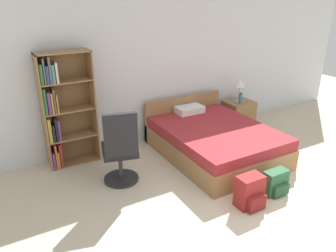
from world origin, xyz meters
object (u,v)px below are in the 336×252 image
Objects in this scene: nightstand at (238,114)px; table_lamp at (240,84)px; bookshelf at (62,110)px; backpack_red at (250,192)px; backpack_green at (276,183)px; water_bottle at (240,99)px; office_chair at (120,151)px; bed at (213,139)px.

table_lamp is at bearing -161.28° from nightstand.
nightstand is 1.16× the size of table_lamp.
bookshelf reaches higher than backpack_red.
table_lamp is 2.79m from backpack_red.
nightstand is 1.59× the size of backpack_green.
backpack_green is at bearing -118.29° from water_bottle.
nightstand is at bearing 18.72° from table_lamp.
nightstand is at bearing -2.05° from bookshelf.
water_bottle reaches higher than backpack_green.
office_chair is at bearing -163.22° from nightstand.
bed is 1.72m from office_chair.
nightstand is 1.28× the size of backpack_red.
water_bottle is at bearing -127.64° from nightstand.
table_lamp is at bearing 32.12° from bed.
bookshelf reaches higher than backpack_green.
water_bottle is (3.32, -0.24, -0.28)m from bookshelf.
water_bottle is at bearing -4.08° from bookshelf.
bookshelf is at bearing 177.67° from table_lamp.
table_lamp is 2.50m from backpack_green.
bed reaches higher than water_bottle.
bed is 1.41m from nightstand.
bookshelf reaches higher than table_lamp.
bookshelf is at bearing 117.44° from office_chair.
table_lamp is at bearing -2.33° from bookshelf.
bookshelf is 7.91× the size of water_bottle.
backpack_green is (1.73, -1.25, -0.37)m from office_chair.
water_bottle is at bearing -114.44° from table_lamp.
nightstand is 2.74m from backpack_red.
bookshelf is 3.76× the size of table_lamp.
backpack_green is 0.81× the size of backpack_red.
backpack_red is at bearing -127.73° from water_bottle.
office_chair is 2.91m from water_bottle.
backpack_red is (-1.67, -2.16, -0.06)m from nightstand.
water_bottle reaches higher than nightstand.
nightstand is (1.20, 0.74, -0.00)m from bed.
backpack_green is at bearing -118.84° from nightstand.
table_lamp reaches higher than nightstand.
nightstand reaches higher than backpack_green.
bed is 6.05× the size of backpack_green.
office_chair is 1.81m from backpack_red.
office_chair is 3.31× the size of backpack_green.
nightstand is at bearing 61.16° from backpack_green.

